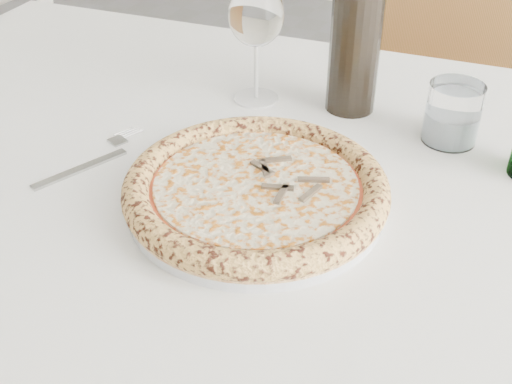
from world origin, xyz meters
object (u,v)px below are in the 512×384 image
Objects in this scene: chair_far at (406,98)px; pizza at (256,188)px; dining_table at (286,214)px; wine_glass at (256,17)px; wine_bottle at (357,26)px; plate at (256,199)px; tumbler at (452,117)px.

chair_far is 0.87m from pizza.
dining_table is 0.30m from wine_glass.
wine_glass is 0.61× the size of wine_bottle.
chair_far is at bearing 90.31° from plate.
wine_glass is at bearing 116.24° from plate.
tumbler is (0.31, 0.01, -0.10)m from wine_glass.
plate is at bearing -123.80° from tumbler.
chair_far is 4.83× the size of wine_glass.
chair_far is at bearing 90.31° from pizza.
wine_glass is (-0.13, 0.17, 0.22)m from dining_table.
dining_table is 5.07× the size of plate.
chair_far is at bearing 92.30° from wine_bottle.
pizza reaches higher than dining_table.
chair_far is (-0.00, 0.73, -0.14)m from dining_table.
tumbler is at bearing 56.20° from plate.
pizza reaches higher than plate.
plate is 1.67× the size of wine_glass.
chair_far is 10.51× the size of tumbler.
wine_bottle is (0.02, 0.21, 0.22)m from dining_table.
plate is 0.97× the size of pizza.
wine_bottle is (0.15, 0.04, -0.00)m from wine_glass.
tumbler is at bearing 43.36° from dining_table.
wine_glass reaches higher than tumbler.
pizza is at bearing -90.00° from dining_table.
plate is 0.02m from pizza.
wine_bottle reaches higher than pizza.
tumbler reaches higher than plate.
dining_table is 18.41× the size of tumbler.
wine_glass is at bearing -164.92° from wine_bottle.
pizza is at bearing -123.80° from tumbler.
plate is at bearing 16.22° from pizza.
pizza is (-0.00, -0.10, 0.11)m from dining_table.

